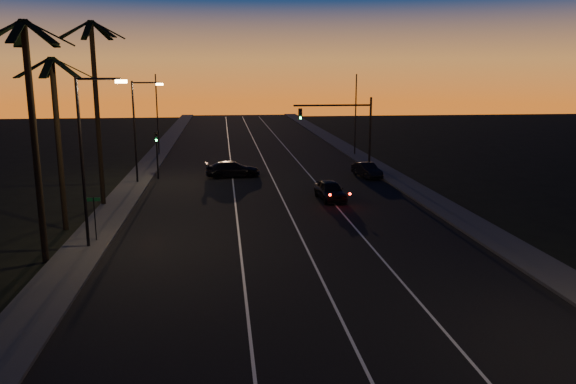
{
  "coord_description": "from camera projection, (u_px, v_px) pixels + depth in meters",
  "views": [
    {
      "loc": [
        -3.8,
        -9.53,
        9.16
      ],
      "look_at": [
        -0.15,
        21.61,
        2.47
      ],
      "focal_mm": 35.0,
      "sensor_mm": 36.0,
      "label": 1
    }
  ],
  "objects": [
    {
      "name": "street_sign",
      "position": [
        95.0,
        214.0,
        30.42
      ],
      "size": [
        0.7,
        0.06,
        2.6
      ],
      "color": "black",
      "rests_on": "ground"
    },
    {
      "name": "streetlight_left_near",
      "position": [
        87.0,
        149.0,
        28.7
      ],
      "size": [
        2.55,
        0.26,
        9.0
      ],
      "color": "black",
      "rests_on": "ground"
    },
    {
      "name": "cross_car",
      "position": [
        233.0,
        169.0,
        50.0
      ],
      "size": [
        5.04,
        2.42,
        1.42
      ],
      "color": "black",
      "rests_on": "road"
    },
    {
      "name": "far_pole_left",
      "position": [
        157.0,
        115.0,
        62.83
      ],
      "size": [
        0.14,
        0.14,
        9.0
      ],
      "primitive_type": "cylinder",
      "color": "black",
      "rests_on": "ground"
    },
    {
      "name": "right_car",
      "position": [
        367.0,
        170.0,
        49.91
      ],
      "size": [
        2.1,
        4.09,
        1.28
      ],
      "color": "black",
      "rests_on": "road"
    },
    {
      "name": "palm_far",
      "position": [
        96.0,
        96.0,
        37.76
      ],
      "size": [
        4.25,
        4.16,
        12.53
      ],
      "color": "black",
      "rests_on": "ground"
    },
    {
      "name": "signal_mast",
      "position": [
        345.0,
        122.0,
        50.26
      ],
      "size": [
        7.1,
        0.41,
        7.0
      ],
      "color": "black",
      "rests_on": "ground"
    },
    {
      "name": "palm_mid",
      "position": [
        57.0,
        124.0,
        32.1
      ],
      "size": [
        4.25,
        4.16,
        10.03
      ],
      "color": "black",
      "rests_on": "ground"
    },
    {
      "name": "streetlight_left_far",
      "position": [
        138.0,
        123.0,
        46.24
      ],
      "size": [
        2.55,
        0.26,
        8.5
      ],
      "color": "black",
      "rests_on": "ground"
    },
    {
      "name": "sidewalk_right",
      "position": [
        425.0,
        196.0,
        42.0
      ],
      "size": [
        2.4,
        170.0,
        0.16
      ],
      "primitive_type": "cube",
      "color": "#363634",
      "rests_on": "ground"
    },
    {
      "name": "far_pole_right",
      "position": [
        356.0,
        115.0,
        62.43
      ],
      "size": [
        0.14,
        0.14,
        9.0
      ],
      "primitive_type": "cylinder",
      "color": "black",
      "rests_on": "ground"
    },
    {
      "name": "lane_stripe_mid",
      "position": [
        283.0,
        201.0,
        40.8
      ],
      "size": [
        0.12,
        160.0,
        0.01
      ],
      "primitive_type": "cube",
      "color": "silver",
      "rests_on": "road"
    },
    {
      "name": "lane_stripe_left",
      "position": [
        235.0,
        202.0,
        40.4
      ],
      "size": [
        0.12,
        160.0,
        0.01
      ],
      "primitive_type": "cube",
      "color": "silver",
      "rests_on": "road"
    },
    {
      "name": "lane_stripe_right",
      "position": [
        331.0,
        200.0,
        41.2
      ],
      "size": [
        0.12,
        160.0,
        0.01
      ],
      "primitive_type": "cube",
      "color": "silver",
      "rests_on": "road"
    },
    {
      "name": "signal_post",
      "position": [
        157.0,
        146.0,
        48.75
      ],
      "size": [
        0.28,
        0.37,
        4.2
      ],
      "color": "black",
      "rests_on": "ground"
    },
    {
      "name": "lead_car",
      "position": [
        330.0,
        190.0,
        41.02
      ],
      "size": [
        2.02,
        4.79,
        1.43
      ],
      "color": "black",
      "rests_on": "road"
    },
    {
      "name": "road",
      "position": [
        277.0,
        201.0,
        40.74
      ],
      "size": [
        20.0,
        170.0,
        0.01
      ],
      "primitive_type": "cube",
      "color": "black",
      "rests_on": "ground"
    },
    {
      "name": "sidewalk_left",
      "position": [
        118.0,
        204.0,
        39.45
      ],
      "size": [
        2.4,
        170.0,
        0.16
      ],
      "primitive_type": "cube",
      "color": "#363634",
      "rests_on": "ground"
    },
    {
      "name": "palm_near",
      "position": [
        32.0,
        118.0,
        26.17
      ],
      "size": [
        4.25,
        4.16,
        11.53
      ],
      "color": "black",
      "rests_on": "ground"
    }
  ]
}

